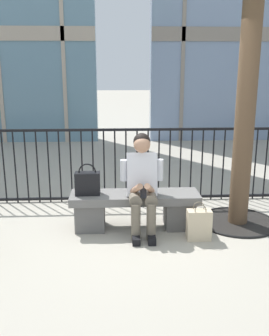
{
  "coord_description": "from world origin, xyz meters",
  "views": [
    {
      "loc": [
        -0.23,
        -4.49,
        1.96
      ],
      "look_at": [
        0.0,
        0.1,
        0.75
      ],
      "focal_mm": 40.81,
      "sensor_mm": 36.0,
      "label": 1
    }
  ],
  "objects_px": {
    "stone_bench": "(135,207)",
    "handbag_on_bench": "(88,183)",
    "shopping_bag": "(199,225)",
    "seated_person_with_phone": "(142,181)"
  },
  "relations": [
    {
      "from": "stone_bench",
      "to": "handbag_on_bench",
      "type": "distance_m",
      "value": 0.67
    },
    {
      "from": "handbag_on_bench",
      "to": "shopping_bag",
      "type": "height_order",
      "value": "handbag_on_bench"
    },
    {
      "from": "seated_person_with_phone",
      "to": "shopping_bag",
      "type": "distance_m",
      "value": 0.84
    },
    {
      "from": "handbag_on_bench",
      "to": "seated_person_with_phone",
      "type": "bearing_deg",
      "value": -10.18
    },
    {
      "from": "stone_bench",
      "to": "seated_person_with_phone",
      "type": "distance_m",
      "value": 0.41
    },
    {
      "from": "stone_bench",
      "to": "seated_person_with_phone",
      "type": "relative_size",
      "value": 1.32
    },
    {
      "from": "stone_bench",
      "to": "handbag_on_bench",
      "type": "xyz_separation_m",
      "value": [
        -0.58,
        -0.01,
        0.33
      ]
    },
    {
      "from": "shopping_bag",
      "to": "handbag_on_bench",
      "type": "bearing_deg",
      "value": 163.71
    },
    {
      "from": "seated_person_with_phone",
      "to": "stone_bench",
      "type": "bearing_deg",
      "value": 122.23
    },
    {
      "from": "stone_bench",
      "to": "shopping_bag",
      "type": "distance_m",
      "value": 0.83
    }
  ]
}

